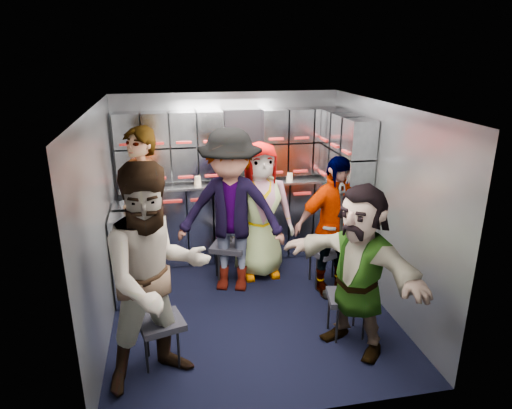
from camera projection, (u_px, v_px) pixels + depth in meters
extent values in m
plane|color=black|center=(250.00, 308.00, 4.82)|extent=(3.00, 3.00, 0.00)
cube|color=#8F959C|center=(229.00, 176.00, 5.86)|extent=(2.80, 0.04, 2.10)
cube|color=#8F959C|center=(101.00, 226.00, 4.22)|extent=(0.04, 3.00, 2.10)
cube|color=#8F959C|center=(382.00, 206.00, 4.73)|extent=(0.04, 3.00, 2.10)
cube|color=silver|center=(249.00, 107.00, 4.13)|extent=(2.80, 3.00, 0.02)
cube|color=#9196A0|center=(232.00, 221.00, 5.85)|extent=(2.68, 0.38, 0.99)
cube|color=#9196A0|center=(133.00, 253.00, 4.96)|extent=(0.38, 0.76, 0.99)
cube|color=silver|center=(231.00, 183.00, 5.68)|extent=(2.68, 0.42, 0.03)
cube|color=#9196A0|center=(230.00, 144.00, 5.58)|extent=(2.68, 0.28, 0.82)
cube|color=#9196A0|center=(346.00, 151.00, 5.21)|extent=(0.28, 1.00, 0.82)
cube|color=#9196A0|center=(344.00, 234.00, 5.44)|extent=(0.28, 1.20, 1.00)
cube|color=#B11D1A|center=(234.00, 198.00, 5.54)|extent=(2.60, 0.02, 0.03)
cube|color=black|center=(161.00, 323.00, 3.87)|extent=(0.44, 0.43, 0.06)
cylinder|color=black|center=(146.00, 354.00, 3.81)|extent=(0.02, 0.02, 0.38)
cylinder|color=black|center=(179.00, 350.00, 3.85)|extent=(0.02, 0.02, 0.38)
cylinder|color=black|center=(147.00, 338.00, 4.02)|extent=(0.02, 0.02, 0.38)
cylinder|color=black|center=(178.00, 334.00, 4.07)|extent=(0.02, 0.02, 0.38)
cube|color=black|center=(229.00, 246.00, 5.28)|extent=(0.50, 0.49, 0.06)
cylinder|color=black|center=(219.00, 270.00, 5.22)|extent=(0.02, 0.02, 0.41)
cylinder|color=black|center=(243.00, 267.00, 5.27)|extent=(0.02, 0.02, 0.41)
cylinder|color=black|center=(216.00, 260.00, 5.44)|extent=(0.02, 0.02, 0.41)
cylinder|color=black|center=(240.00, 258.00, 5.50)|extent=(0.02, 0.02, 0.41)
cube|color=black|center=(257.00, 233.00, 5.59)|extent=(0.46, 0.44, 0.06)
cylinder|color=black|center=(247.00, 256.00, 5.52)|extent=(0.03, 0.03, 0.43)
cylinder|color=black|center=(271.00, 254.00, 5.57)|extent=(0.03, 0.03, 0.43)
cylinder|color=black|center=(243.00, 248.00, 5.76)|extent=(0.03, 0.03, 0.43)
cylinder|color=black|center=(266.00, 246.00, 5.81)|extent=(0.03, 0.03, 0.43)
cube|color=black|center=(326.00, 250.00, 5.20)|extent=(0.50, 0.49, 0.06)
cylinder|color=black|center=(317.00, 273.00, 5.13)|extent=(0.02, 0.02, 0.41)
cylinder|color=black|center=(340.00, 271.00, 5.18)|extent=(0.02, 0.02, 0.41)
cylinder|color=black|center=(310.00, 264.00, 5.36)|extent=(0.02, 0.02, 0.41)
cylinder|color=black|center=(333.00, 262.00, 5.41)|extent=(0.02, 0.02, 0.41)
cube|color=black|center=(347.00, 298.00, 4.26)|extent=(0.42, 0.40, 0.06)
cylinder|color=black|center=(337.00, 325.00, 4.20)|extent=(0.02, 0.02, 0.38)
cylinder|color=black|center=(364.00, 322.00, 4.25)|extent=(0.02, 0.02, 0.38)
cylinder|color=black|center=(329.00, 312.00, 4.41)|extent=(0.02, 0.02, 0.38)
cylinder|color=black|center=(354.00, 309.00, 4.46)|extent=(0.02, 0.02, 0.38)
imported|color=black|center=(143.00, 212.00, 4.92)|extent=(0.73, 0.81, 1.85)
imported|color=black|center=(156.00, 278.00, 3.53)|extent=(1.09, 0.98, 1.85)
imported|color=black|center=(231.00, 212.00, 4.96)|extent=(1.33, 1.00, 1.83)
imported|color=black|center=(260.00, 211.00, 5.30)|extent=(0.82, 0.56, 1.62)
imported|color=black|center=(333.00, 227.00, 4.91)|extent=(0.97, 0.53, 1.56)
imported|color=black|center=(358.00, 270.00, 3.97)|extent=(1.18, 1.46, 1.56)
cylinder|color=white|center=(150.00, 178.00, 5.41)|extent=(0.06, 0.06, 0.23)
cylinder|color=white|center=(222.00, 172.00, 5.56)|extent=(0.06, 0.06, 0.28)
cylinder|color=white|center=(268.00, 171.00, 5.67)|extent=(0.07, 0.07, 0.24)
cylinder|color=beige|center=(198.00, 180.00, 5.53)|extent=(0.08, 0.08, 0.11)
cylinder|color=beige|center=(290.00, 176.00, 5.74)|extent=(0.08, 0.08, 0.09)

